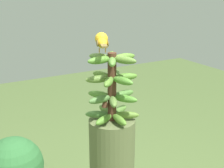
{
  "coord_description": "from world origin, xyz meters",
  "views": [
    {
      "loc": [
        0.75,
        1.32,
        1.61
      ],
      "look_at": [
        0.0,
        0.0,
        1.13
      ],
      "focal_mm": 52.0,
      "sensor_mm": 36.0,
      "label": 1
    }
  ],
  "objects": [
    {
      "name": "banana_bunch",
      "position": [
        0.0,
        0.0,
        1.11
      ],
      "size": [
        0.27,
        0.27,
        0.35
      ],
      "color": "#4C2D1E",
      "rests_on": "banana_tree"
    },
    {
      "name": "perched_bird",
      "position": [
        0.03,
        -0.05,
        1.33
      ],
      "size": [
        0.11,
        0.21,
        0.09
      ],
      "color": "#C68933",
      "rests_on": "banana_bunch"
    },
    {
      "name": "tropical_shrub",
      "position": [
        0.33,
        -0.93,
        0.26
      ],
      "size": [
        0.46,
        0.46,
        0.49
      ],
      "color": "brown",
      "rests_on": "ground"
    }
  ]
}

